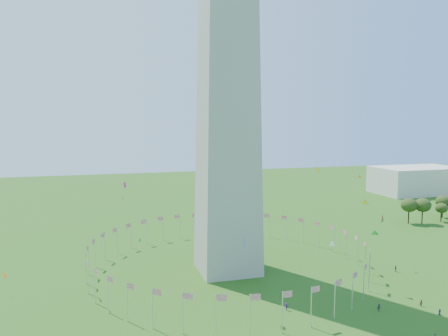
# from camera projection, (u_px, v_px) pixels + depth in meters

# --- Properties ---
(flag_ring) EXTENTS (80.24, 80.24, 9.00)m
(flag_ring) POSITION_uv_depth(u_px,v_px,m) (227.00, 255.00, 128.90)
(flag_ring) COLOR silver
(flag_ring) RESTS_ON ground
(gov_building_east_a) EXTENTS (50.00, 30.00, 16.00)m
(gov_building_east_a) POSITION_uv_depth(u_px,v_px,m) (416.00, 180.00, 265.47)
(gov_building_east_a) COLOR beige
(gov_building_east_a) RESTS_ON ground
(kites_aloft) EXTENTS (117.54, 63.70, 31.07)m
(kites_aloft) POSITION_uv_depth(u_px,v_px,m) (304.00, 221.00, 104.67)
(kites_aloft) COLOR yellow
(kites_aloft) RESTS_ON ground
(tree_line_east) EXTENTS (53.35, 15.65, 11.19)m
(tree_line_east) POSITION_uv_depth(u_px,v_px,m) (446.00, 209.00, 193.68)
(tree_line_east) COLOR #334C19
(tree_line_east) RESTS_ON ground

